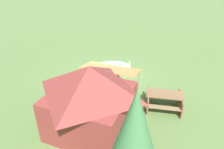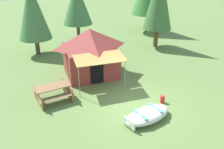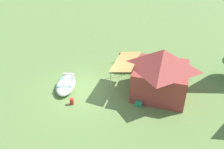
{
  "view_description": "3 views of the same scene",
  "coord_description": "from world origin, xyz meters",
  "px_view_note": "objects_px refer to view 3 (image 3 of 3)",
  "views": [
    {
      "loc": [
        -3.68,
        10.13,
        5.92
      ],
      "look_at": [
        -0.61,
        0.97,
        0.83
      ],
      "focal_mm": 32.6,
      "sensor_mm": 36.0,
      "label": 1
    },
    {
      "loc": [
        -4.62,
        -8.69,
        6.27
      ],
      "look_at": [
        -0.46,
        1.65,
        1.0
      ],
      "focal_mm": 38.11,
      "sensor_mm": 36.0,
      "label": 2
    },
    {
      "loc": [
        10.65,
        4.3,
        7.92
      ],
      "look_at": [
        -0.53,
        1.46,
        1.04
      ],
      "focal_mm": 36.89,
      "sensor_mm": 36.0,
      "label": 3
    }
  ],
  "objects_px": {
    "fuel_can": "(72,101)",
    "picnic_table": "(129,61)",
    "canvas_cabin_tent": "(161,72)",
    "cooler_box": "(138,102)",
    "beached_rowboat": "(66,85)"
  },
  "relations": [
    {
      "from": "picnic_table",
      "to": "fuel_can",
      "type": "height_order",
      "value": "picnic_table"
    },
    {
      "from": "canvas_cabin_tent",
      "to": "fuel_can",
      "type": "distance_m",
      "value": 5.24
    },
    {
      "from": "canvas_cabin_tent",
      "to": "cooler_box",
      "type": "relative_size",
      "value": 9.08
    },
    {
      "from": "picnic_table",
      "to": "canvas_cabin_tent",
      "type": "bearing_deg",
      "value": 41.02
    },
    {
      "from": "picnic_table",
      "to": "cooler_box",
      "type": "distance_m",
      "value": 4.27
    },
    {
      "from": "beached_rowboat",
      "to": "fuel_can",
      "type": "relative_size",
      "value": 6.92
    },
    {
      "from": "canvas_cabin_tent",
      "to": "cooler_box",
      "type": "distance_m",
      "value": 2.15
    },
    {
      "from": "canvas_cabin_tent",
      "to": "picnic_table",
      "type": "xyz_separation_m",
      "value": [
        -2.67,
        -2.32,
        -0.98
      ]
    },
    {
      "from": "canvas_cabin_tent",
      "to": "cooler_box",
      "type": "height_order",
      "value": "canvas_cabin_tent"
    },
    {
      "from": "fuel_can",
      "to": "picnic_table",
      "type": "bearing_deg",
      "value": 155.54
    },
    {
      "from": "cooler_box",
      "to": "canvas_cabin_tent",
      "type": "bearing_deg",
      "value": 144.1
    },
    {
      "from": "canvas_cabin_tent",
      "to": "picnic_table",
      "type": "distance_m",
      "value": 3.67
    },
    {
      "from": "picnic_table",
      "to": "cooler_box",
      "type": "relative_size",
      "value": 3.86
    },
    {
      "from": "cooler_box",
      "to": "fuel_can",
      "type": "bearing_deg",
      "value": -76.28
    },
    {
      "from": "picnic_table",
      "to": "cooler_box",
      "type": "height_order",
      "value": "picnic_table"
    }
  ]
}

